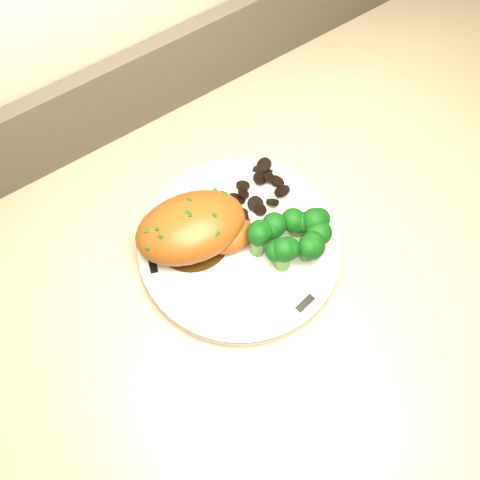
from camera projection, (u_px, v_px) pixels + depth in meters
plate at (240, 247)px, 0.71m from camera, size 0.31×0.31×0.02m
rim_accent_0 at (263, 171)px, 0.75m from camera, size 0.02×0.02×0.00m
rim_accent_1 at (153, 264)px, 0.69m from camera, size 0.02×0.03×0.00m
rim_accent_2 at (305, 303)px, 0.67m from camera, size 0.03×0.01×0.00m
gravy_pool at (192, 237)px, 0.71m from camera, size 0.09×0.09×0.00m
chicken_breast at (195, 228)px, 0.69m from camera, size 0.14×0.11×0.05m
mushroom_pile at (251, 197)px, 0.73m from camera, size 0.08×0.06×0.02m
broccoli_florets at (289, 236)px, 0.68m from camera, size 0.09×0.07×0.04m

